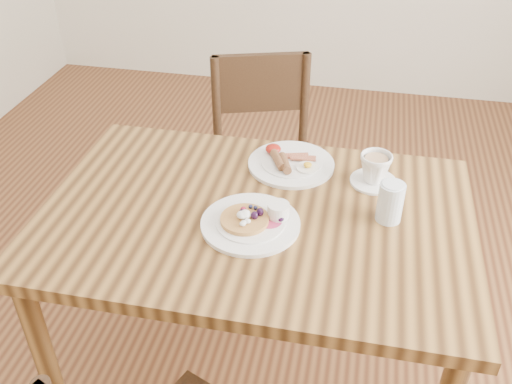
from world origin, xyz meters
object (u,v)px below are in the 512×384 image
(dining_table, at_px, (256,240))
(breakfast_plate, at_px, (290,163))
(water_glass, at_px, (390,202))
(pancake_plate, at_px, (253,221))
(chair_far, at_px, (264,158))
(teacup_saucer, at_px, (375,170))

(dining_table, bearing_deg, breakfast_plate, 78.16)
(breakfast_plate, height_order, water_glass, water_glass)
(water_glass, bearing_deg, dining_table, -172.89)
(pancake_plate, height_order, breakfast_plate, pancake_plate)
(dining_table, relative_size, chair_far, 1.36)
(dining_table, relative_size, breakfast_plate, 4.44)
(chair_far, bearing_deg, dining_table, 81.51)
(dining_table, distance_m, water_glass, 0.40)
(breakfast_plate, distance_m, teacup_saucer, 0.27)
(chair_far, xyz_separation_m, pancake_plate, (0.11, -0.75, 0.27))
(pancake_plate, distance_m, breakfast_plate, 0.32)
(breakfast_plate, bearing_deg, water_glass, -34.95)
(dining_table, xyz_separation_m, teacup_saucer, (0.31, 0.22, 0.14))
(pancake_plate, distance_m, water_glass, 0.37)
(teacup_saucer, xyz_separation_m, water_glass, (0.05, -0.17, 0.01))
(dining_table, xyz_separation_m, pancake_plate, (0.00, -0.06, 0.11))
(pancake_plate, height_order, water_glass, water_glass)
(teacup_saucer, bearing_deg, chair_far, 131.78)
(chair_far, relative_size, breakfast_plate, 3.26)
(pancake_plate, bearing_deg, water_glass, 15.82)
(dining_table, height_order, breakfast_plate, breakfast_plate)
(breakfast_plate, height_order, teacup_saucer, teacup_saucer)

